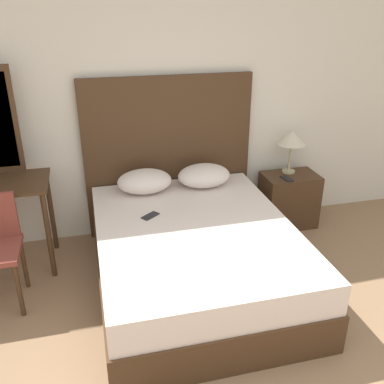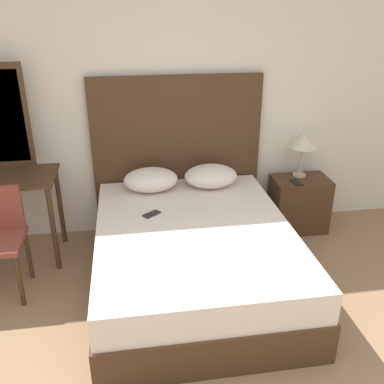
% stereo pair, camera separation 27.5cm
% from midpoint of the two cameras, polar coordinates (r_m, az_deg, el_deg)
% --- Properties ---
extents(wall_back, '(10.00, 0.06, 2.70)m').
position_cam_midpoint_polar(wall_back, '(4.06, -4.94, 12.85)').
color(wall_back, silver).
rests_on(wall_back, ground_plane).
extents(bed, '(1.53, 1.96, 0.54)m').
position_cam_midpoint_polar(bed, '(3.47, -1.90, -8.62)').
color(bed, '#422B19').
rests_on(bed, ground_plane).
extents(headboard, '(1.61, 0.05, 1.54)m').
position_cam_midpoint_polar(headboard, '(4.14, -5.02, 4.69)').
color(headboard, '#422B19').
rests_on(headboard, ground_plane).
extents(pillow_left, '(0.49, 0.37, 0.21)m').
position_cam_midpoint_polar(pillow_left, '(3.91, -8.36, 1.39)').
color(pillow_left, silver).
rests_on(pillow_left, bed).
extents(pillow_right, '(0.49, 0.37, 0.21)m').
position_cam_midpoint_polar(pillow_right, '(3.99, -0.37, 2.18)').
color(pillow_right, silver).
rests_on(pillow_right, bed).
extents(phone_on_bed, '(0.16, 0.15, 0.01)m').
position_cam_midpoint_polar(phone_on_bed, '(3.50, -7.84, -3.21)').
color(phone_on_bed, '#232328').
rests_on(phone_on_bed, bed).
extents(nightstand, '(0.55, 0.36, 0.55)m').
position_cam_midpoint_polar(nightstand, '(4.45, 11.02, -1.07)').
color(nightstand, '#422B19').
rests_on(nightstand, ground_plane).
extents(table_lamp, '(0.29, 0.29, 0.44)m').
position_cam_midpoint_polar(table_lamp, '(4.29, 11.36, 6.99)').
color(table_lamp, tan).
rests_on(table_lamp, nightstand).
extents(phone_on_nightstand, '(0.09, 0.16, 0.01)m').
position_cam_midpoint_polar(phone_on_nightstand, '(4.23, 10.72, 1.73)').
color(phone_on_nightstand, black).
rests_on(phone_on_nightstand, nightstand).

